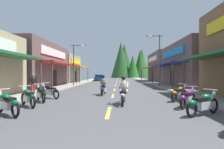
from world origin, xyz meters
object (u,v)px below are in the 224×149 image
(motorcycle_parked_left_4, at_px, (50,91))
(streetlamp_right, at_px, (157,53))
(rider_cruising_trailing, at_px, (103,87))
(rider_cruising_lead, at_px, (123,92))
(motorcycle_parked_right_4, at_px, (179,93))
(motorcycle_parked_right_3, at_px, (188,98))
(streetlamp_left, at_px, (76,59))
(motorcycle_parked_left_3, at_px, (41,93))
(parked_car_curbside, at_px, (99,78))
(motorcycle_parked_right_2, at_px, (203,103))
(motorcycle_parked_left_2, at_px, (28,97))
(motorcycle_parked_left_1, at_px, (7,103))
(pedestrian_browsing, at_px, (33,82))

(motorcycle_parked_left_4, bearing_deg, streetlamp_right, -95.68)
(rider_cruising_trailing, bearing_deg, rider_cruising_lead, -156.56)
(motorcycle_parked_left_4, bearing_deg, motorcycle_parked_right_4, -150.84)
(motorcycle_parked_right_3, distance_m, motorcycle_parked_left_4, 8.72)
(streetlamp_left, height_order, motorcycle_parked_left_3, streetlamp_left)
(motorcycle_parked_right_4, distance_m, parked_car_curbside, 30.64)
(motorcycle_parked_right_2, distance_m, motorcycle_parked_right_4, 3.78)
(parked_car_curbside, bearing_deg, streetlamp_left, 175.10)
(motorcycle_parked_left_4, height_order, rider_cruising_lead, rider_cruising_lead)
(motorcycle_parked_left_2, bearing_deg, streetlamp_left, -40.23)
(streetlamp_left, xyz_separation_m, streetlamp_right, (10.54, -0.90, 0.55))
(streetlamp_right, relative_size, motorcycle_parked_right_2, 3.57)
(motorcycle_parked_left_2, bearing_deg, rider_cruising_lead, -124.99)
(motorcycle_parked_left_2, bearing_deg, motorcycle_parked_right_4, -120.35)
(motorcycle_parked_left_4, distance_m, rider_cruising_trailing, 4.04)
(streetlamp_left, height_order, rider_cruising_trailing, streetlamp_left)
(motorcycle_parked_left_4, bearing_deg, motorcycle_parked_left_2, 126.73)
(streetlamp_right, relative_size, motorcycle_parked_left_3, 3.63)
(rider_cruising_trailing, bearing_deg, motorcycle_parked_left_3, 138.67)
(motorcycle_parked_right_2, height_order, motorcycle_parked_right_4, same)
(motorcycle_parked_left_1, height_order, parked_car_curbside, parked_car_curbside)
(motorcycle_parked_left_1, bearing_deg, pedestrian_browsing, -34.99)
(motorcycle_parked_left_1, xyz_separation_m, motorcycle_parked_left_3, (-0.19, 3.56, 0.00))
(streetlamp_right, height_order, rider_cruising_trailing, streetlamp_right)
(rider_cruising_trailing, bearing_deg, motorcycle_parked_right_2, -141.28)
(rider_cruising_trailing, relative_size, parked_car_curbside, 0.50)
(motorcycle_parked_left_1, bearing_deg, motorcycle_parked_left_3, -50.36)
(motorcycle_parked_right_4, bearing_deg, rider_cruising_trailing, 101.28)
(streetlamp_left, bearing_deg, motorcycle_parked_right_3, -58.28)
(motorcycle_parked_left_2, height_order, parked_car_curbside, parked_car_curbside)
(streetlamp_left, height_order, motorcycle_parked_left_4, streetlamp_left)
(streetlamp_right, relative_size, parked_car_curbside, 1.52)
(streetlamp_left, distance_m, motorcycle_parked_right_3, 17.66)
(motorcycle_parked_left_3, height_order, pedestrian_browsing, pedestrian_browsing)
(streetlamp_left, relative_size, motorcycle_parked_left_1, 3.13)
(motorcycle_parked_right_2, relative_size, motorcycle_parked_right_4, 1.11)
(streetlamp_left, relative_size, rider_cruising_trailing, 2.59)
(streetlamp_left, distance_m, motorcycle_parked_right_4, 16.12)
(motorcycle_parked_right_2, xyz_separation_m, rider_cruising_trailing, (-4.60, 6.73, 0.17))
(motorcycle_parked_right_3, bearing_deg, rider_cruising_lead, 114.01)
(motorcycle_parked_left_4, xyz_separation_m, rider_cruising_trailing, (3.51, 1.98, 0.17))
(motorcycle_parked_left_1, relative_size, motorcycle_parked_left_4, 0.99)
(motorcycle_parked_left_2, distance_m, motorcycle_parked_left_3, 1.61)
(parked_car_curbside, bearing_deg, motorcycle_parked_left_3, 178.83)
(motorcycle_parked_left_4, relative_size, parked_car_curbside, 0.42)
(motorcycle_parked_right_2, height_order, motorcycle_parked_left_2, same)
(motorcycle_parked_left_2, bearing_deg, motorcycle_parked_left_3, -42.67)
(motorcycle_parked_right_3, bearing_deg, streetlamp_right, 32.54)
(pedestrian_browsing, bearing_deg, parked_car_curbside, 136.62)
(motorcycle_parked_right_2, relative_size, motorcycle_parked_left_2, 1.14)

